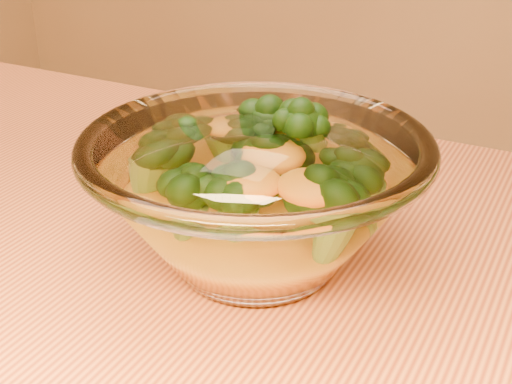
# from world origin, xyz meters

# --- Properties ---
(glass_bowl) EXTENTS (0.23, 0.23, 0.10)m
(glass_bowl) POSITION_xyz_m (0.04, 0.11, 0.80)
(glass_bowl) COLOR white
(glass_bowl) RESTS_ON table
(cheese_sauce) EXTENTS (0.13, 0.13, 0.04)m
(cheese_sauce) POSITION_xyz_m (0.04, 0.11, 0.78)
(cheese_sauce) COLOR orange
(cheese_sauce) RESTS_ON glass_bowl
(broccoli_heap) EXTENTS (0.17, 0.15, 0.08)m
(broccoli_heap) POSITION_xyz_m (0.04, 0.12, 0.82)
(broccoli_heap) COLOR black
(broccoli_heap) RESTS_ON cheese_sauce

